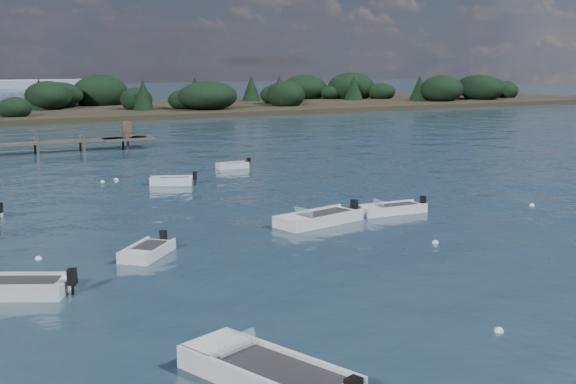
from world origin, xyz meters
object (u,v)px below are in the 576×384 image
dinghy_extra_b (147,253)px  tender_far_grey_b (232,167)px  dinghy_mid_white_b (391,210)px  tender_far_white (171,182)px  dinghy_near_olive (267,377)px  dinghy_mid_white_a (319,220)px  dinghy_mid_grey (5,290)px

dinghy_extra_b → tender_far_grey_b: bearing=57.3°
dinghy_extra_b → dinghy_mid_white_b: bearing=8.4°
tender_far_white → dinghy_near_olive: 32.90m
tender_far_grey_b → dinghy_near_olive: bearing=-113.2°
dinghy_mid_white_a → dinghy_mid_white_b: bearing=3.8°
tender_far_grey_b → dinghy_mid_white_b: bearing=-87.9°
dinghy_near_olive → tender_far_grey_b: bearing=66.8°
dinghy_extra_b → dinghy_near_olive: bearing=-95.0°
tender_far_grey_b → dinghy_extra_b: 26.86m
dinghy_mid_white_a → dinghy_mid_white_b: 5.11m
tender_far_grey_b → tender_far_white: bearing=-144.5°
dinghy_mid_white_b → dinghy_extra_b: dinghy_mid_white_b is taller
dinghy_mid_white_a → tender_far_grey_b: size_ratio=1.91×
dinghy_mid_white_a → tender_far_white: dinghy_mid_white_a is taller
dinghy_mid_white_b → tender_far_white: size_ratio=1.32×
dinghy_mid_white_b → tender_far_white: (-7.77, 15.34, 0.02)m
tender_far_white → dinghy_near_olive: size_ratio=0.58×
dinghy_mid_white_b → tender_far_grey_b: bearing=92.1°
tender_far_grey_b → dinghy_extra_b: bearing=-122.7°
dinghy_mid_white_a → tender_far_grey_b: bearing=78.1°
dinghy_extra_b → dinghy_near_olive: (-1.24, -14.13, 0.05)m
dinghy_mid_white_a → dinghy_extra_b: 10.32m
dinghy_mid_grey → dinghy_near_olive: bearing=-65.7°
dinghy_mid_white_b → dinghy_extra_b: size_ratio=1.34×
dinghy_mid_white_a → tender_far_white: (-2.67, 15.68, -0.00)m
dinghy_extra_b → dinghy_mid_white_a: bearing=10.7°
dinghy_mid_white_a → dinghy_mid_white_b: size_ratio=1.27×
dinghy_mid_white_a → dinghy_mid_grey: (-16.54, -4.62, 0.01)m
dinghy_mid_white_b → dinghy_mid_grey: bearing=-167.1°
dinghy_mid_white_a → dinghy_near_olive: size_ratio=0.96×
dinghy_mid_white_a → tender_far_grey_b: (4.36, 20.69, -0.02)m
dinghy_mid_white_b → dinghy_mid_grey: (-21.63, -4.96, 0.03)m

